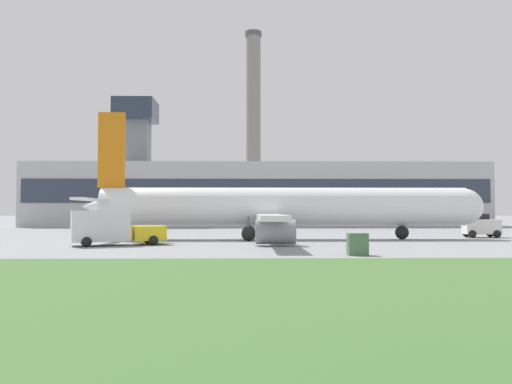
# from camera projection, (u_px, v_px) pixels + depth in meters

# --- Properties ---
(ground_plane) EXTENTS (400.00, 400.00, 0.00)m
(ground_plane) POSITION_uv_depth(u_px,v_px,m) (265.00, 239.00, 42.91)
(ground_plane) COLOR gray
(terminal_building) EXTENTS (71.06, 13.99, 20.40)m
(terminal_building) POSITION_uv_depth(u_px,v_px,m) (251.00, 194.00, 80.79)
(terminal_building) COLOR #B2B2B7
(terminal_building) RESTS_ON ground_plane
(smokestack_left) EXTENTS (3.77, 3.77, 43.15)m
(smokestack_left) POSITION_uv_depth(u_px,v_px,m) (253.00, 126.00, 112.67)
(smokestack_left) COLOR gray
(smokestack_left) RESTS_ON ground_plane
(airplane) EXTENTS (34.18, 28.58, 10.84)m
(airplane) POSITION_uv_depth(u_px,v_px,m) (279.00, 208.00, 42.45)
(airplane) COLOR white
(airplane) RESTS_ON ground_plane
(pushback_tug) EXTENTS (3.20, 2.48, 2.16)m
(pushback_tug) POSITION_uv_depth(u_px,v_px,m) (481.00, 227.00, 45.59)
(pushback_tug) COLOR white
(pushback_tug) RESTS_ON ground_plane
(fuel_truck) EXTENTS (6.76, 4.42, 2.45)m
(fuel_truck) POSITION_uv_depth(u_px,v_px,m) (112.00, 228.00, 35.10)
(fuel_truck) COLOR yellow
(fuel_truck) RESTS_ON ground_plane
(utility_cabinet) EXTENTS (1.08, 0.77, 1.22)m
(utility_cabinet) POSITION_uv_depth(u_px,v_px,m) (357.00, 244.00, 27.27)
(utility_cabinet) COLOR #4C724C
(utility_cabinet) RESTS_ON ground_plane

